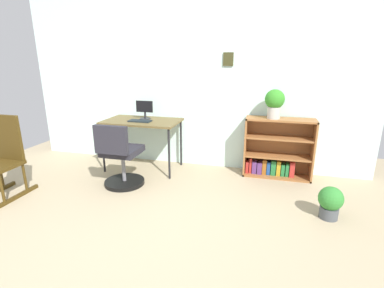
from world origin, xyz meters
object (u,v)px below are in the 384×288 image
(bookshelf_low, at_px, (277,151))
(keyboard, at_px, (140,121))
(desk, at_px, (142,124))
(potted_plant_on_shelf, at_px, (275,102))
(monitor, at_px, (145,110))
(rocking_chair, at_px, (3,157))
(office_chair, at_px, (120,160))
(potted_plant_floor, at_px, (330,202))

(bookshelf_low, bearing_deg, keyboard, -170.48)
(desk, distance_m, potted_plant_on_shelf, 1.88)
(monitor, distance_m, bookshelf_low, 1.98)
(rocking_chair, xyz_separation_m, bookshelf_low, (3.16, 1.45, -0.12))
(monitor, bearing_deg, rocking_chair, -133.73)
(rocking_chair, relative_size, bookshelf_low, 1.06)
(office_chair, relative_size, bookshelf_low, 0.93)
(desk, height_order, bookshelf_low, bookshelf_low)
(rocking_chair, bearing_deg, keyboard, 42.00)
(potted_plant_on_shelf, height_order, potted_plant_floor, potted_plant_on_shelf)
(keyboard, bearing_deg, office_chair, -92.84)
(office_chair, bearing_deg, bookshelf_low, 24.72)
(potted_plant_floor, bearing_deg, office_chair, 176.27)
(office_chair, bearing_deg, potted_plant_floor, -3.73)
(desk, relative_size, monitor, 4.03)
(office_chair, height_order, rocking_chair, rocking_chair)
(rocking_chair, xyz_separation_m, potted_plant_on_shelf, (3.07, 1.39, 0.57))
(keyboard, distance_m, rocking_chair, 1.71)
(keyboard, bearing_deg, monitor, 90.34)
(keyboard, height_order, rocking_chair, rocking_chair)
(monitor, bearing_deg, desk, -97.17)
(keyboard, height_order, bookshelf_low, bookshelf_low)
(office_chair, bearing_deg, potted_plant_on_shelf, 24.28)
(keyboard, height_order, office_chair, office_chair)
(monitor, distance_m, potted_plant_on_shelf, 1.83)
(keyboard, relative_size, rocking_chair, 0.33)
(office_chair, height_order, potted_plant_on_shelf, potted_plant_on_shelf)
(monitor, bearing_deg, office_chair, -92.07)
(keyboard, distance_m, office_chair, 0.69)
(monitor, distance_m, rocking_chair, 1.86)
(monitor, relative_size, keyboard, 0.84)
(bookshelf_low, distance_m, potted_plant_on_shelf, 0.69)
(potted_plant_on_shelf, xyz_separation_m, potted_plant_floor, (0.61, -0.99, -0.86))
(bookshelf_low, bearing_deg, monitor, -175.83)
(office_chair, relative_size, potted_plant_floor, 2.44)
(keyboard, height_order, potted_plant_floor, keyboard)
(bookshelf_low, height_order, potted_plant_on_shelf, potted_plant_on_shelf)
(monitor, distance_m, office_chair, 0.91)
(desk, bearing_deg, office_chair, -91.38)
(keyboard, xyz_separation_m, bookshelf_low, (1.90, 0.32, -0.39))
(potted_plant_on_shelf, bearing_deg, bookshelf_low, 33.51)
(rocking_chair, bearing_deg, bookshelf_low, 24.64)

